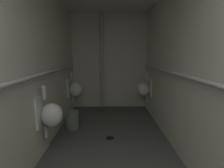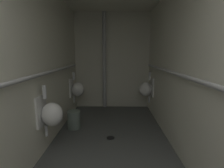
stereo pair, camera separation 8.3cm
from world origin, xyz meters
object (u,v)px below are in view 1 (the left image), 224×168
Objects in this scene: urinal_left_far at (75,89)px; floor_drain at (110,138)px; urinal_right_mid at (144,89)px; waste_bin at (73,120)px; urinal_left_mid at (50,114)px; standpipe_back_wall at (102,61)px.

urinal_left_far is 1.60m from floor_drain.
waste_bin is (-1.58, -0.88, -0.44)m from urinal_right_mid.
floor_drain is (-0.84, -1.26, -0.62)m from urinal_right_mid.
waste_bin is at bearing 82.88° from urinal_left_mid.
floor_drain is at bearing -123.75° from urinal_right_mid.
floor_drain is at bearing -55.36° from urinal_left_far.
urinal_left_mid is at bearing -106.23° from standpipe_back_wall.
standpipe_back_wall is at bearing 38.07° from urinal_left_far.
urinal_left_mid is 1.00× the size of urinal_left_far.
urinal_left_far reaches higher than floor_drain.
standpipe_back_wall reaches higher than waste_bin.
urinal_left_mid is at bearing -90.00° from urinal_left_far.
urinal_right_mid is 2.10× the size of waste_bin.
standpipe_back_wall is at bearing 96.66° from floor_drain.
waste_bin is (-0.73, 0.39, 0.18)m from floor_drain.
urinal_left_mid reaches higher than floor_drain.
waste_bin is (0.11, -0.83, -0.44)m from urinal_left_far.
floor_drain is (0.84, -1.22, -0.62)m from urinal_left_far.
standpipe_back_wall is at bearing 156.59° from urinal_right_mid.
urinal_left_far is at bearing 97.44° from waste_bin.
standpipe_back_wall is (0.64, 0.50, 0.64)m from urinal_left_far.
floor_drain is at bearing -27.84° from waste_bin.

